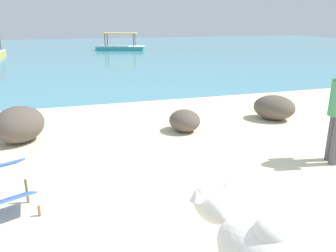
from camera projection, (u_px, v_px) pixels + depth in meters
name	position (u px, v px, depth m)	size (l,w,h in m)	color
water_surface	(91.00, 54.00, 23.53)	(60.00, 36.00, 0.03)	teal
deck_chair_near	(5.00, 184.00, 4.18)	(0.79, 0.91, 0.68)	olive
shore_rock_large	(19.00, 125.00, 6.59)	(1.01, 0.80, 0.72)	brown
shore_rock_medium	(274.00, 107.00, 8.11)	(0.97, 0.78, 0.58)	brown
shore_rock_small	(185.00, 121.00, 7.27)	(0.72, 0.65, 0.47)	brown
boat_teal	(120.00, 47.00, 25.81)	(3.84, 2.38, 1.29)	teal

